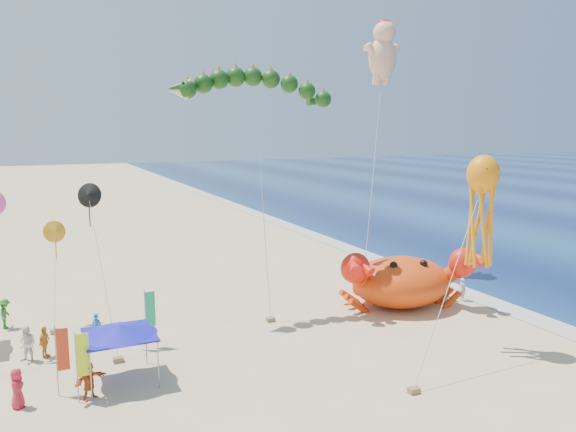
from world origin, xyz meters
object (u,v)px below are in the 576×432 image
(crab_inflatable, at_px, (402,280))
(canopy_blue, at_px, (119,330))
(cherub_kite, at_px, (383,51))
(dragon_kite, at_px, (253,91))
(octopus_kite, at_px, (481,203))

(crab_inflatable, distance_m, canopy_blue, 18.79)
(cherub_kite, bearing_deg, dragon_kite, -156.25)
(cherub_kite, height_order, canopy_blue, cherub_kite)
(crab_inflatable, height_order, octopus_kite, octopus_kite)
(dragon_kite, height_order, cherub_kite, cherub_kite)
(crab_inflatable, relative_size, octopus_kite, 0.89)
(cherub_kite, relative_size, canopy_blue, 5.80)
(crab_inflatable, relative_size, dragon_kite, 0.61)
(dragon_kite, distance_m, canopy_blue, 16.15)
(crab_inflatable, relative_size, canopy_blue, 2.66)
(crab_inflatable, xyz_separation_m, octopus_kite, (-0.78, -7.46, 6.06))
(dragon_kite, height_order, canopy_blue, dragon_kite)
(crab_inflatable, distance_m, octopus_kite, 9.64)
(dragon_kite, xyz_separation_m, canopy_blue, (-9.33, -6.75, -11.33))
(dragon_kite, height_order, octopus_kite, dragon_kite)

